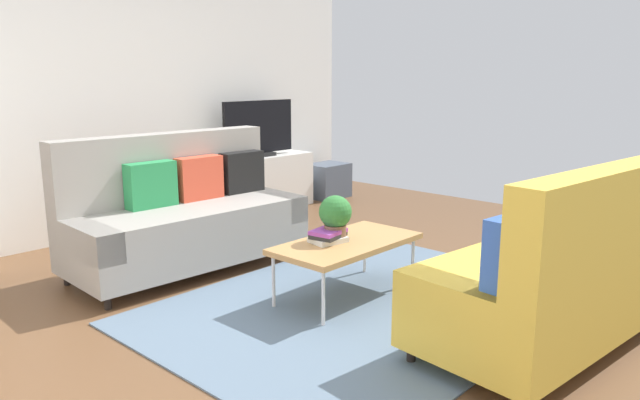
{
  "coord_description": "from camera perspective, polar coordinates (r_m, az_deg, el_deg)",
  "views": [
    {
      "loc": [
        -3.0,
        -2.74,
        1.59
      ],
      "look_at": [
        0.24,
        0.24,
        0.65
      ],
      "focal_mm": 33.66,
      "sensor_mm": 36.0,
      "label": 1
    }
  ],
  "objects": [
    {
      "name": "table_book_2",
      "position": [
        4.21,
        0.77,
        -3.01
      ],
      "size": [
        0.26,
        0.21,
        0.03
      ],
      "primitive_type": "cube",
      "rotation": [
        0.0,
        0.0,
        0.14
      ],
      "color": "purple",
      "rests_on": "table_book_1"
    },
    {
      "name": "wall_far",
      "position": [
        6.3,
        -19.29,
        10.1
      ],
      "size": [
        6.4,
        0.12,
        2.9
      ],
      "primitive_type": "cube",
      "color": "white",
      "rests_on": "ground_plane"
    },
    {
      "name": "table_book_0",
      "position": [
        4.22,
        0.77,
        -3.79
      ],
      "size": [
        0.27,
        0.22,
        0.04
      ],
      "primitive_type": "cube",
      "rotation": [
        0.0,
        0.0,
        -0.18
      ],
      "color": "silver",
      "rests_on": "coffee_table"
    },
    {
      "name": "area_rug",
      "position": [
        4.24,
        4.17,
        -9.91
      ],
      "size": [
        2.9,
        2.2,
        0.01
      ],
      "primitive_type": "cube",
      "color": "slate",
      "rests_on": "ground_plane"
    },
    {
      "name": "vase_0",
      "position": [
        6.67,
        -9.95,
        4.34
      ],
      "size": [
        0.09,
        0.09,
        0.16
      ],
      "primitive_type": "cylinder",
      "color": "#33B29E",
      "rests_on": "tv_console"
    },
    {
      "name": "couch_beige",
      "position": [
        5.03,
        -12.82,
        -1.33
      ],
      "size": [
        1.94,
        0.93,
        1.1
      ],
      "rotation": [
        0.0,
        0.0,
        3.09
      ],
      "color": "gray",
      "rests_on": "ground_plane"
    },
    {
      "name": "tv_console",
      "position": [
        7.06,
        -5.85,
        1.59
      ],
      "size": [
        1.4,
        0.44,
        0.64
      ],
      "primitive_type": "cube",
      "color": "silver",
      "rests_on": "ground_plane"
    },
    {
      "name": "ground_plane",
      "position": [
        4.36,
        0.15,
        -9.32
      ],
      "size": [
        7.68,
        7.68,
        0.0
      ],
      "primitive_type": "plane",
      "color": "brown"
    },
    {
      "name": "couch_green",
      "position": [
        3.8,
        22.08,
        -6.36
      ],
      "size": [
        1.98,
        1.04,
        1.1
      ],
      "rotation": [
        0.0,
        0.0,
        -0.11
      ],
      "color": "gold",
      "rests_on": "ground_plane"
    },
    {
      "name": "storage_trunk",
      "position": [
        7.77,
        0.73,
        1.86
      ],
      "size": [
        0.52,
        0.4,
        0.44
      ],
      "primitive_type": "cube",
      "color": "#4C5666",
      "rests_on": "ground_plane"
    },
    {
      "name": "bottle_0",
      "position": [
        6.69,
        -8.47,
        4.38
      ],
      "size": [
        0.05,
        0.05,
        0.15
      ],
      "primitive_type": "cylinder",
      "color": "orange",
      "rests_on": "tv_console"
    },
    {
      "name": "table_book_1",
      "position": [
        4.21,
        0.77,
        -3.37
      ],
      "size": [
        0.27,
        0.22,
        0.03
      ],
      "primitive_type": "cube",
      "rotation": [
        0.0,
        0.0,
        0.19
      ],
      "color": "#262626",
      "rests_on": "table_book_0"
    },
    {
      "name": "coffee_table",
      "position": [
        4.27,
        2.56,
        -4.24
      ],
      "size": [
        1.1,
        0.56,
        0.42
      ],
      "color": "#B7844C",
      "rests_on": "ground_plane"
    },
    {
      "name": "potted_plant",
      "position": [
        4.22,
        1.47,
        -1.5
      ],
      "size": [
        0.23,
        0.23,
        0.33
      ],
      "color": "brown",
      "rests_on": "coffee_table"
    },
    {
      "name": "tv",
      "position": [
        6.96,
        -5.85,
        6.7
      ],
      "size": [
        1.0,
        0.2,
        0.64
      ],
      "color": "black",
      "rests_on": "tv_console"
    }
  ]
}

